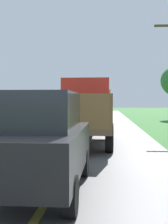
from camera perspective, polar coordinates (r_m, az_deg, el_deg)
The scene contains 3 objects.
banana_truck_near at distance 13.13m, azimuth 0.09°, elevation 0.35°, with size 2.38×5.82×2.80m.
banana_truck_far at distance 24.97m, azimuth 2.57°, elevation 1.01°, with size 2.38×5.81×2.80m.
following_car at distance 5.94m, azimuth -8.51°, elevation -5.32°, with size 1.74×4.10×1.92m.
Camera 1 is at (1.06, -4.14, 1.80)m, focal length 49.25 mm.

